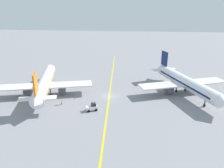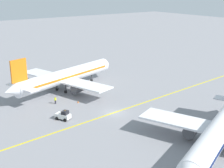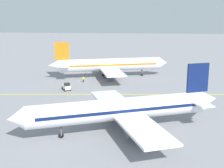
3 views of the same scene
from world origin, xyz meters
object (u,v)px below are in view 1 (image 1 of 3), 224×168
(traffic_cone_near_nose, at_px, (17,104))
(traffic_cone_mid_apron, at_px, (75,98))
(airplane_adjacent_stand, at_px, (185,82))
(baggage_tug_white, at_px, (92,107))
(ground_crew_worker, at_px, (61,101))
(airplane_at_gate, at_px, (45,83))

(traffic_cone_near_nose, distance_m, traffic_cone_mid_apron, 15.67)
(airplane_adjacent_stand, distance_m, baggage_tug_white, 29.92)
(baggage_tug_white, xyz_separation_m, ground_crew_worker, (-9.02, 2.63, 0.01))
(traffic_cone_mid_apron, bearing_deg, baggage_tug_white, -47.49)
(airplane_at_gate, distance_m, traffic_cone_mid_apron, 10.53)
(ground_crew_worker, height_order, traffic_cone_near_nose, ground_crew_worker)
(baggage_tug_white, distance_m, traffic_cone_near_nose, 20.98)
(airplane_adjacent_stand, bearing_deg, ground_crew_worker, -159.74)
(airplane_adjacent_stand, bearing_deg, traffic_cone_near_nose, -162.85)
(airplane_at_gate, bearing_deg, airplane_adjacent_stand, 8.62)
(traffic_cone_near_nose, bearing_deg, airplane_adjacent_stand, 17.15)
(baggage_tug_white, relative_size, traffic_cone_mid_apron, 6.09)
(ground_crew_worker, bearing_deg, traffic_cone_near_nose, -172.41)
(ground_crew_worker, height_order, traffic_cone_mid_apron, ground_crew_worker)
(traffic_cone_near_nose, bearing_deg, airplane_at_gate, 59.55)
(airplane_at_gate, xyz_separation_m, airplane_adjacent_stand, (41.75, 6.33, 0.00))
(ground_crew_worker, bearing_deg, baggage_tug_white, -16.25)
(airplane_adjacent_stand, relative_size, ground_crew_worker, 20.25)
(airplane_at_gate, distance_m, baggage_tug_white, 18.80)
(airplane_adjacent_stand, relative_size, traffic_cone_mid_apron, 61.86)
(traffic_cone_near_nose, bearing_deg, traffic_cone_mid_apron, 22.64)
(baggage_tug_white, bearing_deg, traffic_cone_near_nose, 177.16)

